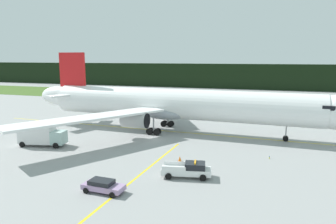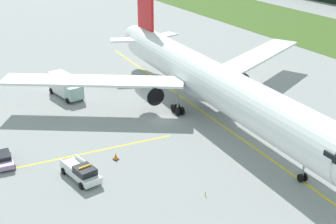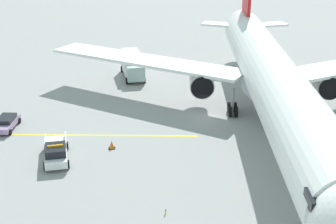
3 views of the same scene
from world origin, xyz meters
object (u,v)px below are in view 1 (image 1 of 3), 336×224
Objects in this scene: staff_car at (103,186)px; apron_cone at (180,159)px; airliner at (175,104)px; catering_truck at (41,135)px; ops_pickup_truck at (188,170)px.

apron_cone is (5.00, 11.71, -0.30)m from staff_car.
airliner is 28.64m from staff_car.
staff_car is (18.00, -12.59, -1.13)m from catering_truck.
airliner is at bearing 108.76° from apron_cone.
apron_cone is at bearing 66.88° from staff_car.
ops_pickup_truck is at bearing -69.52° from airliner.
catering_truck is 23.06m from apron_cone.
catering_truck reaches higher than apron_cone.
ops_pickup_truck is 0.80× the size of catering_truck.
airliner reaches higher than apron_cone.
airliner is at bearing 91.27° from staff_car.
catering_truck is at bearing 177.81° from apron_cone.
catering_truck is 9.16× the size of apron_cone.
catering_truck is (-25.39, 5.79, 0.92)m from ops_pickup_truck.
catering_truck is at bearing -137.91° from airliner.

